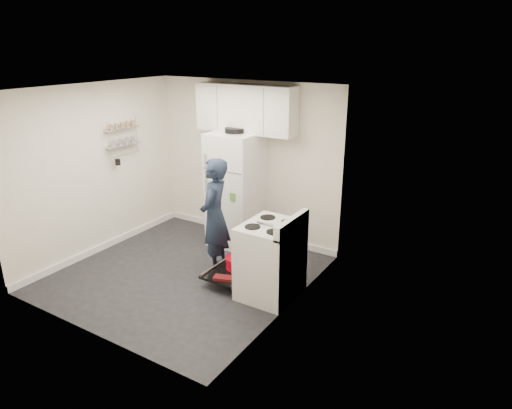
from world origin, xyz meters
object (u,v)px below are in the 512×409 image
Objects in this scene: electric_range at (270,261)px; open_oven_door at (234,267)px; refrigerator at (236,189)px; person at (215,216)px.

open_oven_door is at bearing 174.68° from electric_range.
electric_range is 1.52× the size of open_oven_door.
person is at bearing -73.41° from refrigerator.
open_oven_door is (-0.57, 0.05, -0.27)m from electric_range.
refrigerator is 1.14× the size of person.
refrigerator reaches higher than person.
refrigerator is at bearing 122.50° from open_oven_door.
refrigerator reaches higher than electric_range.
electric_range is 1.04m from person.
open_oven_door is 1.42m from refrigerator.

